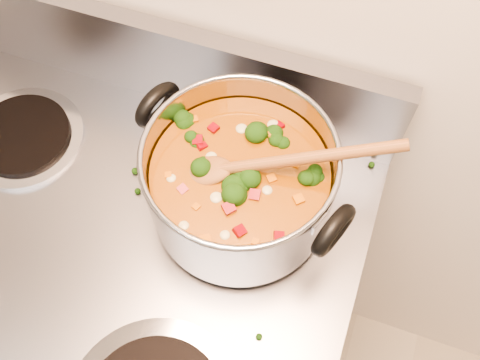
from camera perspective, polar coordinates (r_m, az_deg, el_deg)
name	(u,v)px	position (r m, az deg, el deg)	size (l,w,h in m)	color
electric_range	(136,329)	(1.23, -11.02, -15.33)	(0.77, 0.70, 1.08)	gray
stockpot	(240,182)	(0.73, -0.03, -0.23)	(0.32, 0.26, 0.16)	#9D9DA5
wooden_spoon	(255,165)	(0.69, 1.59, 1.63)	(0.28, 0.12, 0.10)	brown
cooktop_crumbs	(196,170)	(0.84, -4.72, 1.03)	(0.30, 0.24, 0.01)	black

